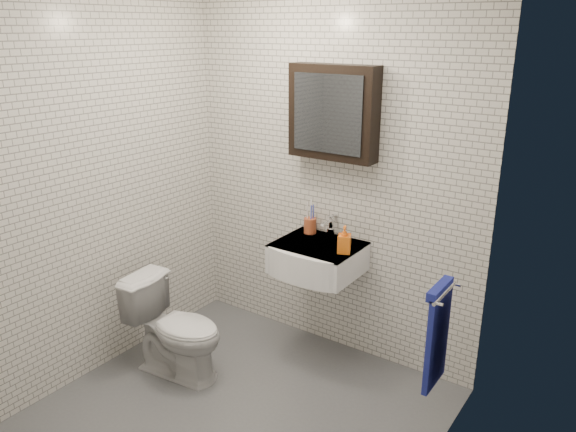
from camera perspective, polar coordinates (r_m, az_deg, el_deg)
The scene contains 9 objects.
ground at distance 3.63m, azimuth -4.69°, elevation -18.96°, with size 2.20×2.00×0.01m, color #52555B.
room_shell at distance 2.97m, azimuth -5.44°, elevation 3.90°, with size 2.22×2.02×2.51m.
washbasin at distance 3.74m, azimuth 2.73°, elevation -4.36°, with size 0.55×0.50×0.20m.
faucet at distance 3.84m, azimuth 4.33°, elevation -1.19°, with size 0.06×0.20×0.15m.
mirror_cabinet at distance 3.64m, azimuth 4.60°, elevation 10.43°, with size 0.60×0.15×0.60m.
towel_rail at distance 3.06m, azimuth 14.97°, elevation -11.27°, with size 0.09×0.30×0.58m.
toothbrush_cup at distance 3.91m, azimuth 2.26°, elevation -0.90°, with size 0.10×0.10×0.24m.
soap_bottle at distance 3.58m, azimuth 5.75°, elevation -2.39°, with size 0.08×0.08×0.18m, color orange.
toilet at distance 3.84m, azimuth -11.28°, elevation -11.11°, with size 0.37×0.66×0.67m, color white.
Camera 1 is at (1.86, -2.19, 2.23)m, focal length 35.00 mm.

